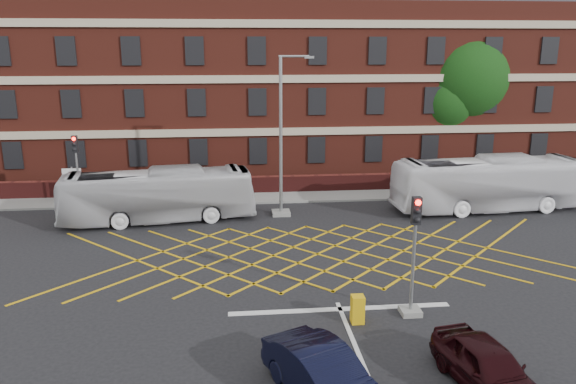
{
  "coord_description": "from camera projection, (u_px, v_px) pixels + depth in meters",
  "views": [
    {
      "loc": [
        -3.66,
        -21.6,
        9.19
      ],
      "look_at": [
        -1.38,
        1.5,
        3.08
      ],
      "focal_mm": 35.0,
      "sensor_mm": 36.0,
      "label": 1
    }
  ],
  "objects": [
    {
      "name": "ground",
      "position": [
        324.0,
        271.0,
        23.47
      ],
      "size": [
        120.0,
        120.0,
        0.0
      ],
      "primitive_type": "plane",
      "color": "black",
      "rests_on": "ground"
    },
    {
      "name": "victorian_building",
      "position": [
        283.0,
        63.0,
        42.67
      ],
      "size": [
        51.0,
        12.17,
        20.4
      ],
      "color": "maroon",
      "rests_on": "ground"
    },
    {
      "name": "boundary_wall",
      "position": [
        292.0,
        184.0,
        35.84
      ],
      "size": [
        56.0,
        0.5,
        1.1
      ],
      "primitive_type": "cube",
      "color": "#491413",
      "rests_on": "ground"
    },
    {
      "name": "far_pavement",
      "position": [
        294.0,
        196.0,
        35.01
      ],
      "size": [
        60.0,
        3.0,
        0.12
      ],
      "primitive_type": "cube",
      "color": "slate",
      "rests_on": "ground"
    },
    {
      "name": "box_junction_hatching",
      "position": [
        317.0,
        254.0,
        25.39
      ],
      "size": [
        8.22,
        8.22,
        0.02
      ],
      "primitive_type": "cube",
      "rotation": [
        0.0,
        0.0,
        0.79
      ],
      "color": "#CC990C",
      "rests_on": "ground"
    },
    {
      "name": "stop_line",
      "position": [
        340.0,
        309.0,
        20.1
      ],
      "size": [
        8.0,
        0.3,
        0.02
      ],
      "primitive_type": "cube",
      "color": "silver",
      "rests_on": "ground"
    },
    {
      "name": "bus_left",
      "position": [
        158.0,
        195.0,
        29.85
      ],
      "size": [
        10.42,
        3.65,
        2.84
      ],
      "primitive_type": "imported",
      "rotation": [
        0.0,
        0.0,
        1.7
      ],
      "color": "#BABABF",
      "rests_on": "ground"
    },
    {
      "name": "bus_right",
      "position": [
        489.0,
        184.0,
        31.81
      ],
      "size": [
        11.22,
        3.27,
        3.09
      ],
      "primitive_type": "imported",
      "rotation": [
        0.0,
        0.0,
        1.63
      ],
      "color": "white",
      "rests_on": "ground"
    },
    {
      "name": "car_navy",
      "position": [
        324.0,
        376.0,
        14.8
      ],
      "size": [
        3.22,
        4.6,
        1.44
      ],
      "primitive_type": "imported",
      "rotation": [
        0.0,
        0.0,
        0.43
      ],
      "color": "black",
      "rests_on": "ground"
    },
    {
      "name": "car_maroon",
      "position": [
        488.0,
        367.0,
        15.26
      ],
      "size": [
        2.28,
        4.24,
        1.37
      ],
      "primitive_type": "imported",
      "rotation": [
        0.0,
        0.0,
        0.17
      ],
      "color": "black",
      "rests_on": "ground"
    },
    {
      "name": "deciduous_tree",
      "position": [
        460.0,
        84.0,
        40.81
      ],
      "size": [
        7.42,
        7.08,
        10.42
      ],
      "color": "black",
      "rests_on": "ground"
    },
    {
      "name": "traffic_light_near",
      "position": [
        413.0,
        267.0,
        19.31
      ],
      "size": [
        0.7,
        0.7,
        4.27
      ],
      "color": "slate",
      "rests_on": "ground"
    },
    {
      "name": "traffic_light_far",
      "position": [
        78.0,
        179.0,
        31.88
      ],
      "size": [
        0.7,
        0.7,
        4.27
      ],
      "color": "slate",
      "rests_on": "ground"
    },
    {
      "name": "street_lamp",
      "position": [
        282.0,
        163.0,
        30.56
      ],
      "size": [
        2.25,
        1.0,
        8.66
      ],
      "color": "slate",
      "rests_on": "ground"
    },
    {
      "name": "direction_signs",
      "position": [
        72.0,
        181.0,
        33.24
      ],
      "size": [
        1.1,
        0.16,
        2.2
      ],
      "color": "gray",
      "rests_on": "ground"
    },
    {
      "name": "utility_cabinet",
      "position": [
        358.0,
        309.0,
        19.04
      ],
      "size": [
        0.43,
        0.41,
        0.98
      ],
      "primitive_type": "cube",
      "color": "gold",
      "rests_on": "ground"
    }
  ]
}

